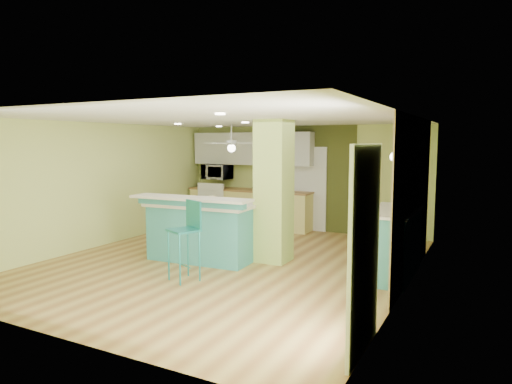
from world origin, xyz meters
TOP-DOWN VIEW (x-y plane):
  - floor at (0.00, 0.00)m, footprint 6.00×7.00m
  - ceiling at (0.00, 0.00)m, footprint 6.00×7.00m
  - wall_back at (0.00, 3.50)m, footprint 6.00×0.01m
  - wall_front at (0.00, -3.50)m, footprint 6.00×0.01m
  - wall_left at (-3.00, 0.00)m, footprint 0.01×7.00m
  - wall_right at (3.00, 0.00)m, footprint 0.01×7.00m
  - wood_panel at (2.99, 0.60)m, footprint 0.02×3.40m
  - olive_accent at (0.20, 3.49)m, footprint 2.20×0.02m
  - interior_door at (0.20, 3.46)m, footprint 0.82×0.05m
  - french_door at (2.97, -2.30)m, footprint 0.04×1.08m
  - column at (0.65, 0.50)m, footprint 0.55×0.55m
  - kitchen_run at (-1.30, 3.20)m, footprint 3.25×0.63m
  - stove at (-2.25, 3.19)m, footprint 0.76×0.66m
  - upper_cabinets at (-1.30, 3.32)m, footprint 3.20×0.34m
  - microwave at (-2.25, 3.20)m, footprint 0.70×0.48m
  - ceiling_fan at (-1.10, 2.00)m, footprint 1.41×1.41m
  - pendant_lamp at (2.65, 0.75)m, footprint 0.14×0.14m
  - wall_decor at (2.96, 0.80)m, footprint 0.03×0.90m
  - peninsula at (-0.52, -0.00)m, footprint 2.24×1.29m
  - bar_stool at (-0.03, -1.12)m, footprint 0.53×0.53m
  - side_counter at (2.70, 0.56)m, footprint 0.70×1.65m
  - fruit_bowl at (-1.02, 3.15)m, footprint 0.31×0.31m
  - canister at (-0.27, -0.08)m, footprint 0.15×0.15m

SIDE VIEW (x-z plane):
  - floor at x=0.00m, z-range -0.01..0.00m
  - stove at x=-2.25m, z-range -0.08..1.00m
  - kitchen_run at x=-1.30m, z-range 0.00..0.94m
  - side_counter at x=2.70m, z-range 0.00..1.07m
  - peninsula at x=-0.52m, z-range -0.04..1.14m
  - bar_stool at x=-0.03m, z-range 0.21..1.43m
  - fruit_bowl at x=-1.02m, z-range 0.94..1.01m
  - interior_door at x=0.20m, z-range 0.00..2.00m
  - french_door at x=2.97m, z-range 0.00..2.10m
  - canister at x=-0.27m, z-range 1.03..1.18m
  - wall_back at x=0.00m, z-range 0.00..2.50m
  - wall_front at x=0.00m, z-range 0.00..2.50m
  - wall_left at x=-3.00m, z-range 0.00..2.50m
  - wall_right at x=3.00m, z-range 0.00..2.50m
  - wood_panel at x=2.99m, z-range 0.00..2.50m
  - olive_accent at x=0.20m, z-range 0.00..2.50m
  - column at x=0.65m, z-range 0.00..2.50m
  - microwave at x=-2.25m, z-range 1.16..1.55m
  - wall_decor at x=2.96m, z-range 1.20..1.90m
  - pendant_lamp at x=2.65m, z-range 1.54..2.23m
  - upper_cabinets at x=-1.30m, z-range 1.55..2.35m
  - ceiling_fan at x=-1.10m, z-range 1.77..2.38m
  - ceiling at x=0.00m, z-range 2.50..2.51m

